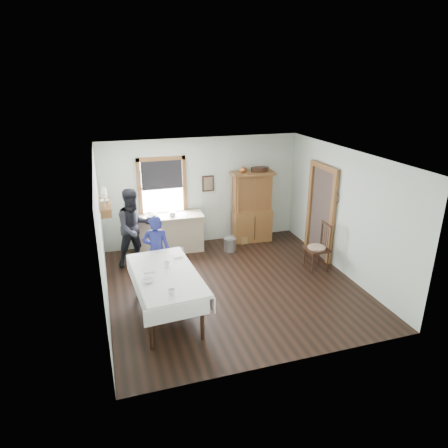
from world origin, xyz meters
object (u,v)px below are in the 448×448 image
at_px(china_hutch, 252,207).
at_px(figure_dark, 135,230).
at_px(work_counter, 170,233).
at_px(wicker_basket, 245,239).
at_px(dining_table, 167,294).
at_px(pail, 230,244).
at_px(spindle_chair, 317,247).
at_px(woman_blue, 157,253).

height_order(china_hutch, figure_dark, china_hutch).
bearing_deg(work_counter, wicker_basket, 0.90).
bearing_deg(dining_table, work_counter, 78.74).
distance_m(pail, figure_dark, 2.38).
bearing_deg(figure_dark, wicker_basket, -8.11).
relative_size(pail, wicker_basket, 1.07).
bearing_deg(figure_dark, china_hutch, -6.68).
xyz_separation_m(spindle_chair, pail, (-1.53, 1.52, -0.38)).
bearing_deg(dining_table, figure_dark, 98.19).
distance_m(china_hutch, dining_table, 3.94).
bearing_deg(china_hutch, pail, -142.61).
height_order(china_hutch, spindle_chair, china_hutch).
distance_m(spindle_chair, woman_blue, 3.50).
height_order(woman_blue, figure_dark, figure_dark).
bearing_deg(pail, woman_blue, -148.90).
xyz_separation_m(dining_table, spindle_chair, (3.48, 0.81, 0.12)).
xyz_separation_m(work_counter, woman_blue, (-0.55, -1.62, 0.24)).
height_order(dining_table, wicker_basket, dining_table).
bearing_deg(work_counter, woman_blue, -106.14).
bearing_deg(china_hutch, work_counter, -174.32).
bearing_deg(woman_blue, pail, -135.96).
distance_m(work_counter, spindle_chair, 3.53).
bearing_deg(spindle_chair, work_counter, 146.25).
xyz_separation_m(pail, figure_dark, (-2.28, -0.06, 0.67)).
distance_m(work_counter, pail, 1.50).
relative_size(china_hutch, pail, 5.62).
relative_size(spindle_chair, pail, 3.32).
relative_size(spindle_chair, woman_blue, 0.77).
xyz_separation_m(work_counter, wicker_basket, (1.94, -0.06, -0.37)).
bearing_deg(pail, china_hutch, 33.03).
relative_size(dining_table, figure_dark, 1.26).
xyz_separation_m(wicker_basket, woman_blue, (-2.49, -1.56, 0.62)).
xyz_separation_m(china_hutch, woman_blue, (-2.71, -1.67, -0.21)).
bearing_deg(dining_table, pail, 50.04).
xyz_separation_m(china_hutch, wicker_basket, (-0.21, -0.11, -0.83)).
bearing_deg(spindle_chair, pail, 135.16).
height_order(spindle_chair, wicker_basket, spindle_chair).
height_order(china_hutch, dining_table, china_hutch).
bearing_deg(wicker_basket, figure_dark, -171.10).
xyz_separation_m(wicker_basket, figure_dark, (-2.82, -0.44, 0.74)).
bearing_deg(dining_table, wicker_basket, 47.39).
height_order(china_hutch, wicker_basket, china_hutch).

